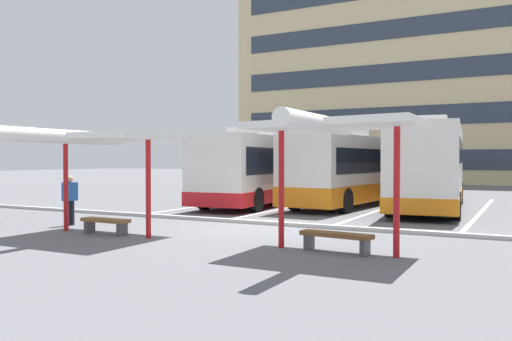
% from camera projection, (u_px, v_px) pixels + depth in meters
% --- Properties ---
extents(ground_plane, '(160.00, 160.00, 0.00)m').
position_uv_depth(ground_plane, '(253.00, 229.00, 15.98)').
color(ground_plane, slate).
extents(terminal_building, '(37.76, 11.58, 21.92)m').
position_uv_depth(terminal_building, '(442.00, 81.00, 49.39)').
color(terminal_building, '#D1BC8C').
rests_on(terminal_building, ground).
extents(coach_bus_0, '(3.36, 10.61, 3.53)m').
position_uv_depth(coach_bus_0, '(264.00, 169.00, 24.77)').
color(coach_bus_0, silver).
rests_on(coach_bus_0, ground).
extents(coach_bus_1, '(3.36, 11.41, 3.49)m').
position_uv_depth(coach_bus_1, '(356.00, 171.00, 24.47)').
color(coach_bus_1, silver).
rests_on(coach_bus_1, ground).
extents(coach_bus_2, '(3.54, 10.86, 3.82)m').
position_uv_depth(coach_bus_2, '(430.00, 167.00, 22.12)').
color(coach_bus_2, silver).
rests_on(coach_bus_2, ground).
extents(lane_stripe_0, '(0.16, 14.00, 0.01)m').
position_uv_depth(lane_stripe_0, '(236.00, 201.00, 26.63)').
color(lane_stripe_0, white).
rests_on(lane_stripe_0, ground).
extents(lane_stripe_1, '(0.16, 14.00, 0.01)m').
position_uv_depth(lane_stripe_1, '(306.00, 204.00, 24.85)').
color(lane_stripe_1, white).
rests_on(lane_stripe_1, ground).
extents(lane_stripe_2, '(0.16, 14.00, 0.01)m').
position_uv_depth(lane_stripe_2, '(387.00, 207.00, 23.06)').
color(lane_stripe_2, white).
rests_on(lane_stripe_2, ground).
extents(lane_stripe_3, '(0.16, 14.00, 0.01)m').
position_uv_depth(lane_stripe_3, '(481.00, 211.00, 21.27)').
color(lane_stripe_3, white).
rests_on(lane_stripe_3, ground).
extents(waiting_shelter_1, '(4.11, 4.95, 2.90)m').
position_uv_depth(waiting_shelter_1, '(98.00, 139.00, 14.48)').
color(waiting_shelter_1, red).
rests_on(waiting_shelter_1, ground).
extents(bench_1, '(1.55, 0.44, 0.45)m').
position_uv_depth(bench_1, '(105.00, 223.00, 14.79)').
color(bench_1, brown).
rests_on(bench_1, ground).
extents(waiting_shelter_2, '(3.75, 4.24, 3.07)m').
position_uv_depth(waiting_shelter_2, '(332.00, 128.00, 11.64)').
color(waiting_shelter_2, red).
rests_on(waiting_shelter_2, ground).
extents(bench_2, '(1.75, 0.64, 0.45)m').
position_uv_depth(bench_2, '(336.00, 237.00, 11.95)').
color(bench_2, brown).
rests_on(bench_2, ground).
extents(platform_kerb, '(44.00, 0.24, 0.12)m').
position_uv_depth(platform_kerb, '(269.00, 223.00, 16.93)').
color(platform_kerb, '#ADADA8').
rests_on(platform_kerb, ground).
extents(waiting_passenger_0, '(0.29, 0.49, 1.61)m').
position_uv_depth(waiting_passenger_0, '(70.00, 197.00, 16.78)').
color(waiting_passenger_0, black).
rests_on(waiting_passenger_0, ground).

